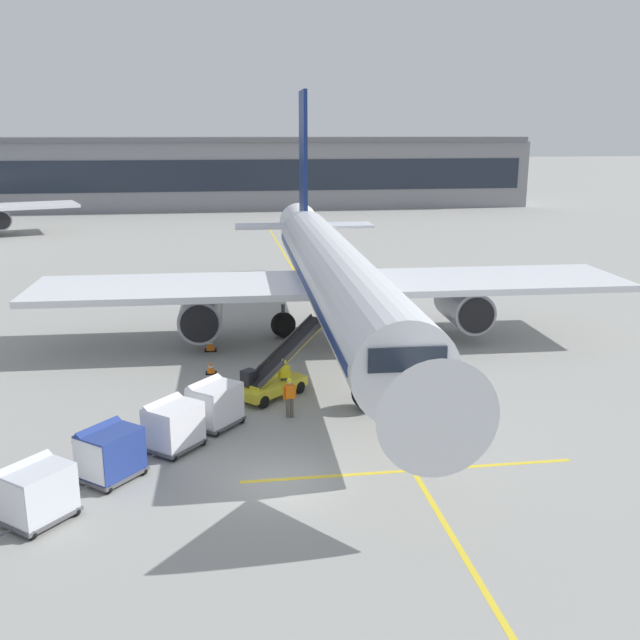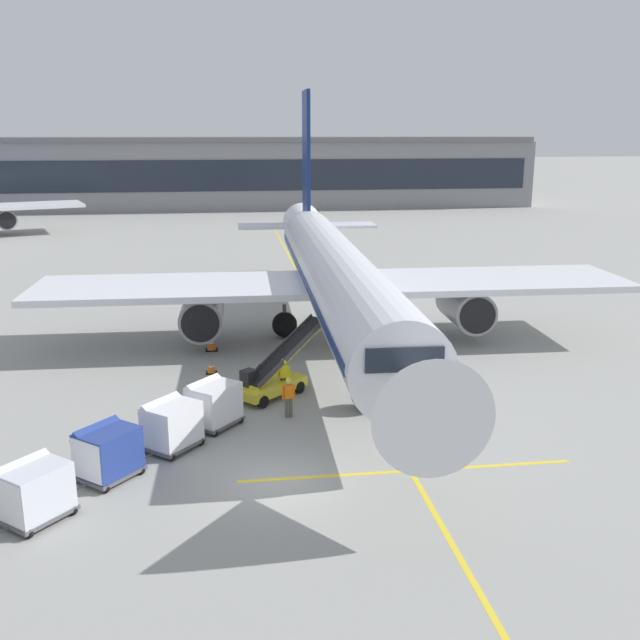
% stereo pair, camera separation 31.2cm
% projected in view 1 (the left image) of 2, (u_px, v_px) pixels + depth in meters
% --- Properties ---
extents(ground_plane, '(600.00, 600.00, 0.00)m').
position_uv_depth(ground_plane, '(279.00, 482.00, 24.80)').
color(ground_plane, gray).
extents(parked_airplane, '(33.50, 43.40, 14.64)m').
position_uv_depth(parked_airplane, '(334.00, 276.00, 40.76)').
color(parked_airplane, silver).
rests_on(parked_airplane, ground).
extents(belt_loader, '(4.73, 4.45, 3.13)m').
position_uv_depth(belt_loader, '(273.00, 377.00, 32.73)').
color(belt_loader, gold).
rests_on(belt_loader, ground).
extents(baggage_cart_lead, '(2.51, 2.60, 1.91)m').
position_uv_depth(baggage_cart_lead, '(214.00, 403.00, 29.23)').
color(baggage_cart_lead, '#515156').
rests_on(baggage_cart_lead, ground).
extents(baggage_cart_second, '(2.51, 2.60, 1.91)m').
position_uv_depth(baggage_cart_second, '(172.00, 424.00, 27.12)').
color(baggage_cart_second, '#515156').
rests_on(baggage_cart_second, ground).
extents(baggage_cart_third, '(2.51, 2.60, 1.91)m').
position_uv_depth(baggage_cart_third, '(109.00, 452.00, 24.78)').
color(baggage_cart_third, '#515156').
rests_on(baggage_cart_third, ground).
extents(baggage_cart_fourth, '(2.51, 2.60, 1.91)m').
position_uv_depth(baggage_cart_fourth, '(36.00, 491.00, 22.09)').
color(baggage_cart_fourth, '#515156').
rests_on(baggage_cart_fourth, ground).
extents(ground_crew_by_loader, '(0.57, 0.29, 1.74)m').
position_uv_depth(ground_crew_by_loader, '(284.00, 374.00, 32.67)').
color(ground_crew_by_loader, '#333847').
rests_on(ground_crew_by_loader, ground).
extents(ground_crew_by_carts, '(0.56, 0.31, 1.74)m').
position_uv_depth(ground_crew_by_carts, '(290.00, 395.00, 30.15)').
color(ground_crew_by_carts, '#514C42').
rests_on(ground_crew_by_carts, ground).
extents(safety_cone_engine_keepout, '(0.65, 0.65, 0.74)m').
position_uv_depth(safety_cone_engine_keepout, '(210.00, 344.00, 39.53)').
color(safety_cone_engine_keepout, black).
rests_on(safety_cone_engine_keepout, ground).
extents(safety_cone_wingtip, '(0.54, 0.54, 0.62)m').
position_uv_depth(safety_cone_wingtip, '(211.00, 368.00, 35.80)').
color(safety_cone_wingtip, black).
rests_on(safety_cone_wingtip, ground).
extents(apron_guidance_line_lead_in, '(0.20, 110.00, 0.01)m').
position_uv_depth(apron_guidance_line_lead_in, '(337.00, 343.00, 40.98)').
color(apron_guidance_line_lead_in, yellow).
rests_on(apron_guidance_line_lead_in, ground).
extents(apron_guidance_line_stop_bar, '(12.00, 0.20, 0.01)m').
position_uv_depth(apron_guidance_line_stop_bar, '(410.00, 471.00, 25.61)').
color(apron_guidance_line_stop_bar, yellow).
rests_on(apron_guidance_line_stop_bar, ground).
extents(terminal_building, '(111.83, 17.91, 10.73)m').
position_uv_depth(terminal_building, '(165.00, 173.00, 112.85)').
color(terminal_building, gray).
rests_on(terminal_building, ground).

